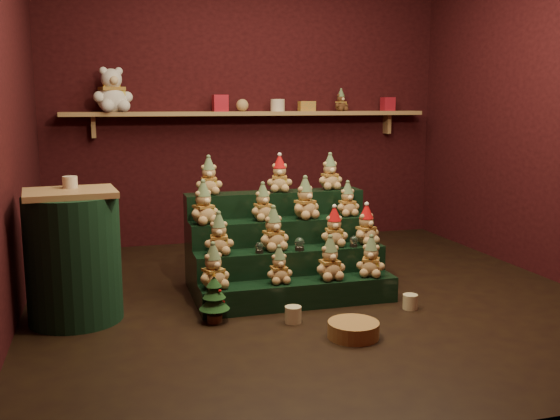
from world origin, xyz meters
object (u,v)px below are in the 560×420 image
object	(u,v)px
snow_globe_c	(354,241)
snow_globe_b	(299,244)
mini_christmas_tree	(214,298)
wicker_basket	(353,330)
riser_tier_front	(300,294)
brown_bear	(341,100)
snow_globe_a	(259,248)
side_table	(73,257)
white_bear	(112,84)
mug_right	(410,302)
mug_left	(293,315)

from	to	relation	value
snow_globe_c	snow_globe_b	bearing A→B (deg)	180.00
mini_christmas_tree	wicker_basket	xyz separation A→B (m)	(0.76, -0.50, -0.12)
riser_tier_front	brown_bear	xyz separation A→B (m)	(1.08, 2.04, 1.34)
snow_globe_a	brown_bear	distance (m)	2.52
side_table	wicker_basket	bearing A→B (deg)	-31.80
riser_tier_front	white_bear	xyz separation A→B (m)	(-1.17, 2.04, 1.48)
snow_globe_c	mug_right	bearing A→B (deg)	-59.46
snow_globe_a	mug_right	xyz separation A→B (m)	(0.96, -0.43, -0.35)
snow_globe_c	mini_christmas_tree	size ratio (longest dim) A/B	0.24
wicker_basket	brown_bear	size ratio (longest dim) A/B	1.45
side_table	white_bear	size ratio (longest dim) A/B	1.69
mug_right	brown_bear	size ratio (longest dim) A/B	0.47
riser_tier_front	white_bear	world-z (taller)	white_bear
side_table	mug_right	xyz separation A→B (m)	(2.21, -0.40, -0.37)
mug_left	snow_globe_a	bearing A→B (deg)	103.09
riser_tier_front	brown_bear	bearing A→B (deg)	62.11
snow_globe_a	white_bear	distance (m)	2.40
wicker_basket	brown_bear	distance (m)	3.17
mini_christmas_tree	snow_globe_c	bearing A→B (deg)	16.00
riser_tier_front	side_table	xyz separation A→B (m)	(-1.49, 0.14, 0.34)
side_table	wicker_basket	world-z (taller)	side_table
mini_christmas_tree	white_bear	world-z (taller)	white_bear
riser_tier_front	wicker_basket	bearing A→B (deg)	-78.28
snow_globe_a	snow_globe_c	bearing A→B (deg)	0.00
snow_globe_a	mug_left	size ratio (longest dim) A/B	0.74
side_table	mini_christmas_tree	bearing A→B (deg)	-24.54
side_table	white_bear	xyz separation A→B (m)	(0.32, 1.90, 1.15)
snow_globe_a	wicker_basket	world-z (taller)	snow_globe_a
snow_globe_b	side_table	distance (m)	1.54
mini_christmas_tree	snow_globe_a	bearing A→B (deg)	39.58
snow_globe_a	mini_christmas_tree	world-z (taller)	snow_globe_a
brown_bear	mug_left	bearing A→B (deg)	-134.45
snow_globe_c	white_bear	distance (m)	2.75
riser_tier_front	snow_globe_b	world-z (taller)	snow_globe_b
snow_globe_a	snow_globe_c	world-z (taller)	snow_globe_c
snow_globe_b	mug_left	xyz separation A→B (m)	(-0.19, -0.46, -0.35)
snow_globe_a	mug_right	world-z (taller)	snow_globe_a
snow_globe_a	brown_bear	bearing A→B (deg)	54.74
mug_right	white_bear	xyz separation A→B (m)	(-1.89, 2.30, 1.52)
mini_christmas_tree	wicker_basket	distance (m)	0.92
riser_tier_front	mini_christmas_tree	xyz separation A→B (m)	(-0.63, -0.15, 0.07)
snow_globe_a	wicker_basket	xyz separation A→B (m)	(0.38, -0.81, -0.35)
snow_globe_a	side_table	distance (m)	1.24
mug_left	white_bear	world-z (taller)	white_bear
riser_tier_front	mug_right	xyz separation A→B (m)	(0.72, -0.27, -0.04)
snow_globe_b	mug_left	distance (m)	0.61
snow_globe_b	brown_bear	xyz separation A→B (m)	(1.03, 1.88, 1.02)
snow_globe_c	mini_christmas_tree	bearing A→B (deg)	-164.00
snow_globe_c	wicker_basket	distance (m)	0.94
side_table	snow_globe_c	bearing A→B (deg)	-5.27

